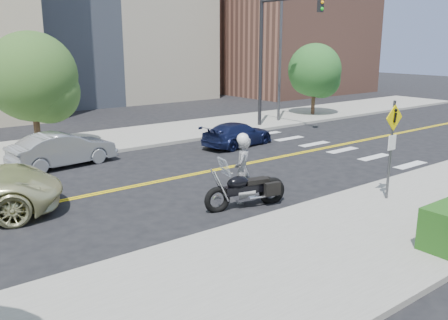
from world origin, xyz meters
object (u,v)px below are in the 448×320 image
Objects in this scene: motorcyclist at (243,168)px; parked_car_blue at (238,134)px; motorcycle at (246,182)px; parked_car_silver at (63,149)px; pedestrian_sign at (392,140)px.

parked_car_blue is (5.08, 6.43, -0.52)m from motorcyclist.
motorcycle is 8.55m from parked_car_silver.
motorcyclist is 8.25m from parked_car_silver.
motorcyclist reaches higher than motorcycle.
parked_car_silver is at bearing 72.08° from parked_car_blue.
motorcycle is at bearing 133.94° from parked_car_blue.
parked_car_silver is (-2.79, 7.75, -0.40)m from motorcyclist.
pedestrian_sign is 9.44m from parked_car_blue.
pedestrian_sign is 4.53m from motorcyclist.
parked_car_silver is at bearing 118.99° from motorcycle.
pedestrian_sign is at bearing -155.94° from parked_car_silver.
parked_car_blue is (1.61, 9.19, -1.40)m from pedestrian_sign.
parked_car_blue is at bearing -169.73° from motorcyclist.
parked_car_blue is (5.26, 6.82, -0.23)m from motorcycle.
motorcyclist is 8.21m from parked_car_blue.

